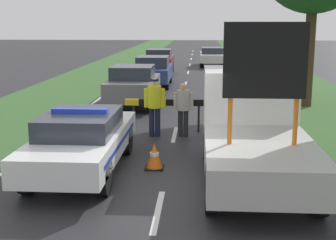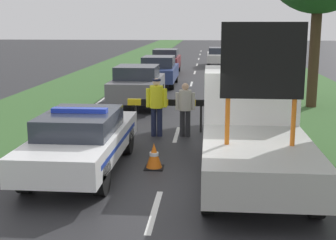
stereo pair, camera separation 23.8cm
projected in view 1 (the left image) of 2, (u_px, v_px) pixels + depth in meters
The scene contains 16 objects.
ground_plane at pixel (163, 188), 9.86m from camera, with size 160.00×160.00×0.00m, color #28282B.
lane_markings at pixel (186, 80), 27.97m from camera, with size 7.69×66.40×0.01m.
grass_verge_left at pixel (92, 76), 29.78m from camera, with size 4.39×120.00×0.03m.
grass_verge_right at pixel (285, 78), 29.00m from camera, with size 4.39×120.00×0.03m.
police_car at pixel (82, 139), 10.82m from camera, with size 1.82×4.98×1.52m.
work_truck at pixel (252, 125), 10.56m from camera, with size 2.16×5.43×3.44m.
road_barrier at pixel (166, 105), 14.76m from camera, with size 2.59×0.08×1.04m.
police_officer at pixel (155, 102), 14.12m from camera, with size 0.64×0.41×1.78m.
pedestrian_civilian at pixel (183, 105), 14.11m from camera, with size 0.59×0.37×1.64m.
traffic_cone_near_police at pixel (242, 135), 13.44m from camera, with size 0.37×0.37×0.52m.
traffic_cone_centre_front at pixel (154, 156), 11.12m from camera, with size 0.45×0.45×0.62m.
traffic_cone_near_truck at pixel (110, 117), 15.43m from camera, with size 0.50×0.50×0.69m.
queued_car_suv_grey at pixel (133, 85), 19.24m from camera, with size 1.88×4.08×1.68m.
queued_car_hatch_blue at pixel (153, 71), 25.42m from camera, with size 1.88×4.53×1.61m.
queued_car_wagon_maroon at pixel (159, 61), 31.45m from camera, with size 1.78×4.16×1.64m.
queued_car_van_white at pixel (212, 56), 36.71m from camera, with size 1.90×4.66×1.46m.
Camera 1 is at (0.72, -9.33, 3.44)m, focal length 50.00 mm.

